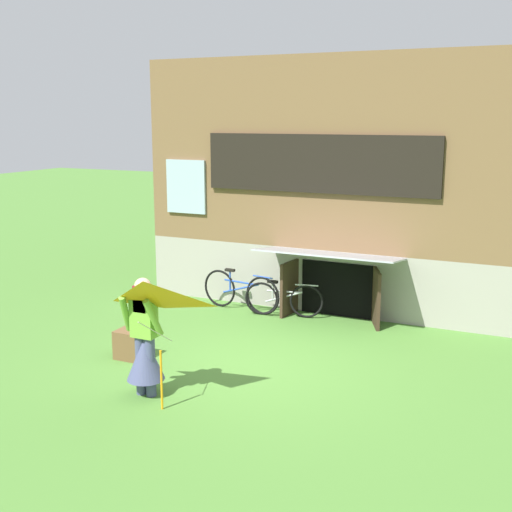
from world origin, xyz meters
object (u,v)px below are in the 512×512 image
person (145,347)px  bicycle_blue (241,291)px  kite (144,319)px  wooden_crate (131,344)px  bicycle_silver (284,299)px

person → bicycle_blue: size_ratio=0.94×
kite → person: bearing=125.6°
wooden_crate → person: bearing=-46.6°
person → bicycle_silver: 4.20m
person → wooden_crate: 1.57m
kite → wooden_crate: bearing=130.8°
kite → bicycle_blue: (-1.04, 4.81, -0.94)m
person → bicycle_silver: size_ratio=1.10×
kite → bicycle_silver: bearing=91.4°
kite → bicycle_silver: (-0.12, 4.80, -0.99)m
person → bicycle_blue: bearing=104.1°
kite → bicycle_blue: size_ratio=0.92×
bicycle_silver → wooden_crate: (-1.36, -3.09, -0.11)m
kite → wooden_crate: size_ratio=3.56×
person → bicycle_silver: (0.33, 4.17, -0.36)m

